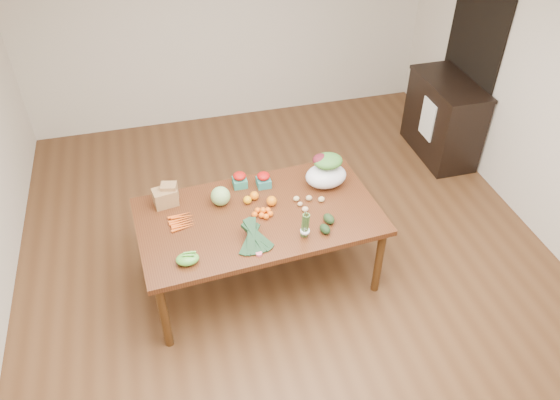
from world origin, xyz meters
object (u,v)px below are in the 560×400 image
object	(u,v)px
paper_bag	(165,196)
salad_bag	(326,172)
dining_table	(260,247)
cabinet	(443,119)
cabbage	(220,196)
mandarin_cluster	(263,212)
kale_bunch	(255,239)
asparagus_bundle	(305,225)

from	to	relation	value
paper_bag	salad_bag	distance (m)	1.41
dining_table	salad_bag	xyz separation A→B (m)	(0.67, 0.24, 0.52)
paper_bag	salad_bag	size ratio (longest dim) A/B	0.71
cabinet	cabbage	distance (m)	3.08
dining_table	cabbage	world-z (taller)	cabbage
paper_bag	cabinet	bearing A→B (deg)	18.67
cabinet	mandarin_cluster	xyz separation A→B (m)	(-2.49, -1.45, 0.32)
paper_bag	cabbage	size ratio (longest dim) A/B	1.57
dining_table	salad_bag	distance (m)	0.88
kale_bunch	salad_bag	xyz separation A→B (m)	(0.78, 0.61, 0.06)
paper_bag	cabbage	distance (m)	0.47
paper_bag	mandarin_cluster	distance (m)	0.85
cabinet	kale_bunch	world-z (taller)	cabinet
cabbage	asparagus_bundle	bearing A→B (deg)	-45.30
dining_table	asparagus_bundle	xyz separation A→B (m)	(0.29, -0.36, 0.50)
cabbage	mandarin_cluster	distance (m)	0.40
dining_table	kale_bunch	bearing A→B (deg)	-111.00
dining_table	salad_bag	world-z (taller)	salad_bag
dining_table	cabinet	world-z (taller)	cabinet
kale_bunch	cabbage	bearing A→B (deg)	102.17
cabinet	mandarin_cluster	size ratio (longest dim) A/B	5.67
paper_bag	asparagus_bundle	bearing A→B (deg)	-34.01
dining_table	cabinet	bearing A→B (deg)	25.69
dining_table	salad_bag	bearing A→B (deg)	15.92
kale_bunch	cabinet	bearing A→B (deg)	30.42
cabbage	asparagus_bundle	size ratio (longest dim) A/B	0.67
paper_bag	mandarin_cluster	size ratio (longest dim) A/B	1.45
dining_table	mandarin_cluster	xyz separation A→B (m)	(0.03, -0.02, 0.42)
dining_table	salad_bag	size ratio (longest dim) A/B	5.45
cabinet	paper_bag	world-z (taller)	cabinet
dining_table	paper_bag	xyz separation A→B (m)	(-0.74, 0.33, 0.47)
kale_bunch	asparagus_bundle	xyz separation A→B (m)	(0.41, 0.00, 0.05)
mandarin_cluster	paper_bag	bearing A→B (deg)	155.37
kale_bunch	asparagus_bundle	bearing A→B (deg)	-3.36
cabbage	salad_bag	distance (m)	0.95
mandarin_cluster	kale_bunch	xyz separation A→B (m)	(-0.15, -0.35, 0.04)
dining_table	paper_bag	size ratio (longest dim) A/B	7.71
dining_table	kale_bunch	distance (m)	0.60
cabinet	kale_bunch	distance (m)	3.21
kale_bunch	dining_table	bearing A→B (deg)	69.00
asparagus_bundle	salad_bag	size ratio (longest dim) A/B	0.68
asparagus_bundle	cabbage	bearing A→B (deg)	130.76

